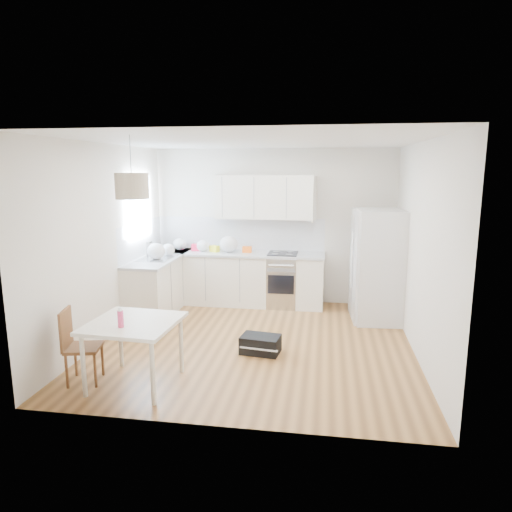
{
  "coord_description": "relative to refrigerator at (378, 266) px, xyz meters",
  "views": [
    {
      "loc": [
        0.91,
        -5.87,
        2.36
      ],
      "look_at": [
        -0.05,
        0.4,
        1.14
      ],
      "focal_mm": 32.0,
      "sensor_mm": 36.0,
      "label": 1
    }
  ],
  "objects": [
    {
      "name": "floor",
      "position": [
        -1.74,
        -1.28,
        -0.87
      ],
      "size": [
        4.2,
        4.2,
        0.0
      ],
      "primitive_type": "plane",
      "color": "brown",
      "rests_on": "ground"
    },
    {
      "name": "ceiling",
      "position": [
        -1.74,
        -1.28,
        1.83
      ],
      "size": [
        4.2,
        4.2,
        0.0
      ],
      "primitive_type": "plane",
      "rotation": [
        3.14,
        0.0,
        0.0
      ],
      "color": "white",
      "rests_on": "wall_back"
    },
    {
      "name": "wall_back",
      "position": [
        -1.74,
        0.82,
        0.48
      ],
      "size": [
        4.2,
        0.0,
        4.2
      ],
      "primitive_type": "plane",
      "rotation": [
        1.57,
        0.0,
        0.0
      ],
      "color": "silver",
      "rests_on": "floor"
    },
    {
      "name": "wall_left",
      "position": [
        -3.84,
        -1.28,
        0.48
      ],
      "size": [
        0.0,
        4.2,
        4.2
      ],
      "primitive_type": "plane",
      "rotation": [
        1.57,
        0.0,
        1.57
      ],
      "color": "silver",
      "rests_on": "floor"
    },
    {
      "name": "wall_right",
      "position": [
        0.36,
        -1.28,
        0.48
      ],
      "size": [
        0.0,
        4.2,
        4.2
      ],
      "primitive_type": "plane",
      "rotation": [
        1.57,
        0.0,
        -1.57
      ],
      "color": "silver",
      "rests_on": "floor"
    },
    {
      "name": "window_glassblock",
      "position": [
        -3.83,
        -0.13,
        0.88
      ],
      "size": [
        0.02,
        1.0,
        1.0
      ],
      "primitive_type": "cube",
      "color": "#BFE0F9",
      "rests_on": "wall_left"
    },
    {
      "name": "cabinets_back",
      "position": [
        -2.34,
        0.52,
        -0.43
      ],
      "size": [
        3.0,
        0.6,
        0.88
      ],
      "primitive_type": "cube",
      "color": "silver",
      "rests_on": "floor"
    },
    {
      "name": "cabinets_left",
      "position": [
        -3.54,
        -0.08,
        -0.43
      ],
      "size": [
        0.6,
        1.8,
        0.88
      ],
      "primitive_type": "cube",
      "color": "silver",
      "rests_on": "floor"
    },
    {
      "name": "counter_back",
      "position": [
        -2.34,
        0.52,
        0.03
      ],
      "size": [
        3.02,
        0.64,
        0.04
      ],
      "primitive_type": "cube",
      "color": "#A8AAAC",
      "rests_on": "cabinets_back"
    },
    {
      "name": "counter_left",
      "position": [
        -3.54,
        -0.08,
        0.03
      ],
      "size": [
        0.64,
        1.82,
        0.04
      ],
      "primitive_type": "cube",
      "color": "#A8AAAC",
      "rests_on": "cabinets_left"
    },
    {
      "name": "backsplash_back",
      "position": [
        -2.34,
        0.81,
        0.34
      ],
      "size": [
        3.0,
        0.01,
        0.58
      ],
      "primitive_type": "cube",
      "color": "white",
      "rests_on": "wall_back"
    },
    {
      "name": "backsplash_left",
      "position": [
        -3.84,
        -0.08,
        0.34
      ],
      "size": [
        0.01,
        1.8,
        0.58
      ],
      "primitive_type": "cube",
      "color": "white",
      "rests_on": "wall_left"
    },
    {
      "name": "upper_cabinets",
      "position": [
        -1.89,
        0.66,
        1.0
      ],
      "size": [
        1.7,
        0.32,
        0.75
      ],
      "primitive_type": "cube",
      "color": "silver",
      "rests_on": "wall_back"
    },
    {
      "name": "range_oven",
      "position": [
        -1.54,
        0.52,
        -0.43
      ],
      "size": [
        0.5,
        0.61,
        0.88
      ],
      "primitive_type": null,
      "color": "#B5B8BA",
      "rests_on": "floor"
    },
    {
      "name": "sink",
      "position": [
        -3.54,
        -0.13,
        0.04
      ],
      "size": [
        0.5,
        0.8,
        0.16
      ],
      "primitive_type": null,
      "color": "#B5B8BA",
      "rests_on": "counter_left"
    },
    {
      "name": "refrigerator",
      "position": [
        0.0,
        0.0,
        0.0
      ],
      "size": [
        0.89,
        0.93,
        1.74
      ],
      "primitive_type": null,
      "rotation": [
        0.0,
        0.0,
        0.07
      ],
      "color": "silver",
      "rests_on": "floor"
    },
    {
      "name": "dining_table",
      "position": [
        -2.86,
        -2.68,
        -0.22
      ],
      "size": [
        0.97,
        0.97,
        0.73
      ],
      "rotation": [
        0.0,
        0.0,
        -0.06
      ],
      "color": "beige",
      "rests_on": "floor"
    },
    {
      "name": "dining_chair",
      "position": [
        -3.45,
        -2.72,
        -0.45
      ],
      "size": [
        0.43,
        0.43,
        0.85
      ],
      "primitive_type": null,
      "rotation": [
        0.0,
        0.0,
        0.22
      ],
      "color": "#523518",
      "rests_on": "floor"
    },
    {
      "name": "drink_bottle",
      "position": [
        -2.92,
        -2.87,
        -0.04
      ],
      "size": [
        0.07,
        0.07,
        0.21
      ],
      "primitive_type": "cylinder",
      "rotation": [
        0.0,
        0.0,
        0.24
      ],
      "color": "#DE3D6E",
      "rests_on": "dining_table"
    },
    {
      "name": "gym_bag",
      "position": [
        -1.62,
        -1.61,
        -0.76
      ],
      "size": [
        0.53,
        0.39,
        0.23
      ],
      "primitive_type": "cube",
      "rotation": [
        0.0,
        0.0,
        -0.14
      ],
      "color": "black",
      "rests_on": "floor"
    },
    {
      "name": "pendant_lamp",
      "position": [
        -2.84,
        -2.59,
        1.31
      ],
      "size": [
        0.38,
        0.38,
        0.27
      ],
      "primitive_type": "cylinder",
      "rotation": [
        0.0,
        0.0,
        0.09
      ],
      "color": "beige",
      "rests_on": "ceiling"
    },
    {
      "name": "grocery_bag_a",
      "position": [
        -3.41,
        0.59,
        0.15
      ],
      "size": [
        0.24,
        0.2,
        0.21
      ],
      "primitive_type": "ellipsoid",
      "color": "silver",
      "rests_on": "counter_back"
    },
    {
      "name": "grocery_bag_b",
      "position": [
        -2.95,
        0.52,
        0.15
      ],
      "size": [
        0.22,
        0.19,
        0.2
      ],
      "primitive_type": "ellipsoid",
      "color": "silver",
      "rests_on": "counter_back"
    },
    {
      "name": "grocery_bag_c",
      "position": [
        -2.49,
        0.52,
        0.19
      ],
      "size": [
        0.32,
        0.27,
        0.29
      ],
      "primitive_type": "ellipsoid",
      "color": "silver",
      "rests_on": "counter_back"
    },
    {
      "name": "grocery_bag_d",
      "position": [
        -3.43,
        0.07,
        0.15
      ],
      "size": [
        0.22,
        0.19,
        0.2
      ],
      "primitive_type": "ellipsoid",
      "color": "silver",
      "rests_on": "counter_back"
    },
    {
      "name": "grocery_bag_e",
      "position": [
        -3.51,
        -0.29,
        0.18
      ],
      "size": [
        0.29,
        0.25,
        0.26
      ],
      "primitive_type": "ellipsoid",
      "color": "silver",
      "rests_on": "counter_left"
    },
    {
      "name": "snack_orange",
      "position": [
        -2.17,
        0.54,
        0.1
      ],
      "size": [
        0.16,
        0.1,
        0.11
      ],
      "primitive_type": "cube",
      "rotation": [
        0.0,
        0.0,
        -0.01
      ],
      "color": "orange",
      "rests_on": "counter_back"
    },
    {
      "name": "snack_yellow",
      "position": [
        -2.75,
        0.52,
        0.1
      ],
      "size": [
        0.19,
        0.17,
        0.11
      ],
      "primitive_type": "cube",
      "rotation": [
        0.0,
        0.0,
        -0.54
      ],
      "color": "#FFF528",
      "rests_on": "counter_back"
    },
    {
      "name": "snack_red",
      "position": [
        -3.08,
        0.57,
        0.11
      ],
      "size": [
        0.18,
        0.11,
        0.12
      ],
      "primitive_type": "cube",
      "rotation": [
        0.0,
        0.0,
        0.02
      ],
      "color": "red",
      "rests_on": "counter_back"
    }
  ]
}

